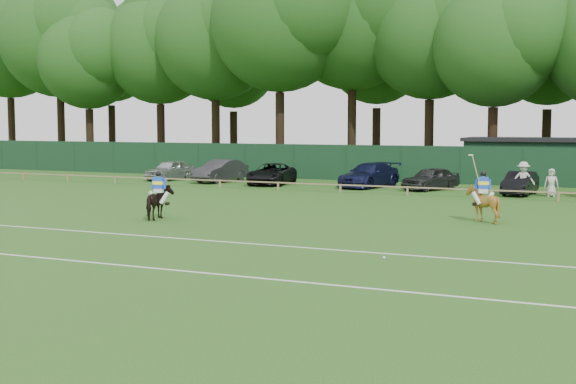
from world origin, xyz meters
The scene contains 19 objects.
ground centered at (0.00, 0.00, 0.00)m, with size 160.00×160.00×0.00m, color #1E4C14.
horse_dark centered at (-5.54, 3.20, 0.71)m, with size 0.77×1.69×1.43m, color black.
horse_chestnut centered at (6.98, 7.87, 0.76)m, with size 1.22×1.38×1.52m, color brown.
sedan_silver centered at (-17.40, 22.14, 0.71)m, with size 1.68×4.17×1.42m, color #B8BABE.
sedan_grey centered at (-13.25, 22.00, 0.76)m, with size 1.61×4.62×1.52m, color #323235.
suv_black centered at (-9.18, 21.62, 0.69)m, with size 2.29×4.96×1.38m, color black.
sedan_navy centered at (-2.67, 22.22, 0.76)m, with size 2.12×5.22×1.51m, color #13163C.
hatch_grey centered at (1.35, 21.82, 0.70)m, with size 1.65×4.09×1.39m, color #2C2C2F.
estate_black centered at (6.68, 20.88, 0.65)m, with size 1.38×3.96×1.31m, color black.
spectator_left centered at (6.94, 20.17, 0.95)m, with size 1.23×0.71×1.90m, color beige.
spectator_right centered at (8.39, 20.47, 0.77)m, with size 0.75×0.49×1.54m, color beige.
rider_dark centered at (-5.54, 3.19, 1.39)m, with size 0.93×0.47×1.41m.
rider_chestnut centered at (6.98, 7.86, 1.46)m, with size 0.98×0.53×2.05m.
polo_ball centered at (5.89, -1.92, 0.04)m, with size 0.09×0.09×0.09m, color silver.
pitch_lines centered at (0.00, -3.50, 0.01)m, with size 60.00×5.10×0.01m.
pitch_rail centered at (0.00, 18.00, 0.45)m, with size 62.10×0.10×0.50m.
perimeter_fence centered at (0.00, 27.00, 1.25)m, with size 92.08×0.08×2.50m.
utility_shed centered at (6.00, 30.00, 1.54)m, with size 8.40×4.40×3.04m.
tree_row centered at (2.00, 35.00, 0.00)m, with size 96.00×12.00×21.00m, color #26561C, non-canonical shape.
Camera 1 is at (12.68, -23.69, 4.06)m, focal length 48.00 mm.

